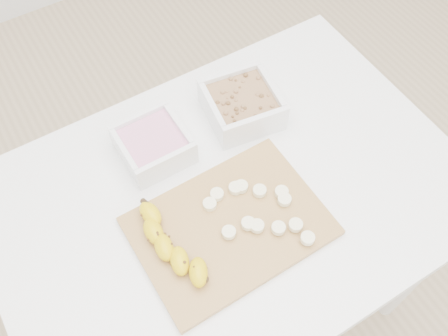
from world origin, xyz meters
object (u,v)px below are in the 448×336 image
cutting_board (230,226)px  bowl_granola (242,104)px  table (231,214)px  bowl_yogurt (153,144)px  banana (172,246)px

cutting_board → bowl_granola: bearing=53.0°
table → cutting_board: 0.13m
bowl_yogurt → banana: size_ratio=0.69×
banana → bowl_granola: bearing=40.4°
bowl_granola → cutting_board: bowl_granola is taller
bowl_yogurt → cutting_board: size_ratio=0.38×
banana → table: bearing=21.9°
bowl_granola → bowl_yogurt: bearing=178.0°
table → cutting_board: (-0.05, -0.07, 0.10)m
cutting_board → table: bearing=55.9°
table → banana: banana is taller
bowl_yogurt → bowl_granola: size_ratio=0.80×
banana → cutting_board: bearing=-1.7°
bowl_yogurt → cutting_board: 0.25m
bowl_granola → banana: size_ratio=0.87×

